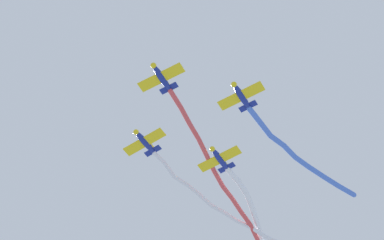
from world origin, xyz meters
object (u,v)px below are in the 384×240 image
(airplane_right_wing, at_px, (145,142))
(airplane_slot, at_px, (220,159))
(airplane_left_wing, at_px, (241,96))
(airplane_lead, at_px, (161,77))

(airplane_right_wing, distance_m, airplane_slot, 11.65)
(airplane_left_wing, relative_size, airplane_slot, 1.00)
(airplane_lead, bearing_deg, airplane_left_wing, 133.12)
(airplane_lead, distance_m, airplane_slot, 16.45)
(airplane_lead, height_order, airplane_slot, airplane_lead)
(airplane_right_wing, xyz_separation_m, airplane_slot, (-9.17, -7.16, -0.50))
(airplane_right_wing, bearing_deg, airplane_left_wing, 92.99)
(airplane_lead, xyz_separation_m, airplane_slot, (-2.00, -16.33, -0.20))
(airplane_lead, height_order, airplane_left_wing, airplane_lead)
(airplane_left_wing, bearing_deg, airplane_slot, -135.62)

